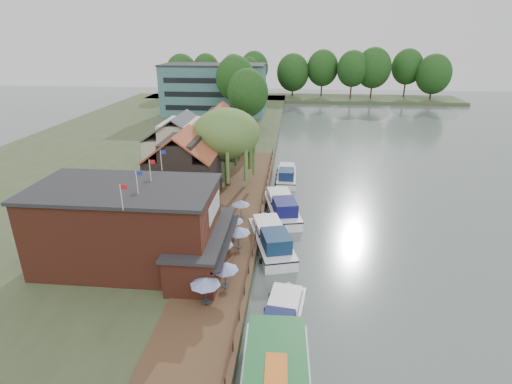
{
  "coord_description": "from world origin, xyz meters",
  "views": [
    {
      "loc": [
        -1.9,
        -30.83,
        20.09
      ],
      "look_at": [
        -6.0,
        12.0,
        3.0
      ],
      "focal_mm": 28.0,
      "sensor_mm": 36.0,
      "label": 1
    }
  ],
  "objects_px": {
    "cruiser_3": "(287,173)",
    "umbrella_5": "(241,210)",
    "cottage_b": "(181,144)",
    "cruiser_2": "(282,204)",
    "hotel_block": "(214,89)",
    "umbrella_3": "(238,239)",
    "willow": "(227,148)",
    "cruiser_0": "(282,317)",
    "umbrella_1": "(225,277)",
    "umbrella_4": "(233,227)",
    "umbrella_2": "(221,251)",
    "cruiser_1": "(271,236)",
    "umbrella_0": "(206,292)",
    "cottage_a": "(183,166)",
    "cottage_c": "(220,131)",
    "pub": "(149,226)"
  },
  "relations": [
    {
      "from": "cruiser_3",
      "to": "umbrella_5",
      "type": "bearing_deg",
      "value": -105.96
    },
    {
      "from": "cottage_b",
      "to": "cruiser_2",
      "type": "xyz_separation_m",
      "value": [
        15.01,
        -11.45,
        -3.91
      ]
    },
    {
      "from": "hotel_block",
      "to": "umbrella_3",
      "type": "relative_size",
      "value": 10.69
    },
    {
      "from": "willow",
      "to": "cruiser_0",
      "type": "height_order",
      "value": "willow"
    },
    {
      "from": "willow",
      "to": "umbrella_5",
      "type": "height_order",
      "value": "willow"
    },
    {
      "from": "umbrella_1",
      "to": "umbrella_4",
      "type": "height_order",
      "value": "same"
    },
    {
      "from": "willow",
      "to": "umbrella_2",
      "type": "bearing_deg",
      "value": -82.45
    },
    {
      "from": "hotel_block",
      "to": "cottage_b",
      "type": "height_order",
      "value": "hotel_block"
    },
    {
      "from": "umbrella_2",
      "to": "cruiser_3",
      "type": "distance_m",
      "value": 25.51
    },
    {
      "from": "cruiser_1",
      "to": "umbrella_0",
      "type": "bearing_deg",
      "value": -126.39
    },
    {
      "from": "cottage_a",
      "to": "umbrella_3",
      "type": "bearing_deg",
      "value": -55.62
    },
    {
      "from": "umbrella_4",
      "to": "umbrella_0",
      "type": "bearing_deg",
      "value": -92.41
    },
    {
      "from": "cruiser_3",
      "to": "umbrella_3",
      "type": "bearing_deg",
      "value": -100.04
    },
    {
      "from": "cottage_a",
      "to": "cruiser_3",
      "type": "height_order",
      "value": "cottage_a"
    },
    {
      "from": "cottage_b",
      "to": "cruiser_2",
      "type": "relative_size",
      "value": 0.88
    },
    {
      "from": "willow",
      "to": "cruiser_3",
      "type": "bearing_deg",
      "value": 34.4
    },
    {
      "from": "hotel_block",
      "to": "cruiser_2",
      "type": "distance_m",
      "value": 60.79
    },
    {
      "from": "umbrella_3",
      "to": "umbrella_4",
      "type": "height_order",
      "value": "same"
    },
    {
      "from": "umbrella_0",
      "to": "cruiser_0",
      "type": "distance_m",
      "value": 5.86
    },
    {
      "from": "cottage_a",
      "to": "umbrella_0",
      "type": "xyz_separation_m",
      "value": [
        7.03,
        -20.56,
        -2.96
      ]
    },
    {
      "from": "cottage_c",
      "to": "umbrella_5",
      "type": "xyz_separation_m",
      "value": [
        6.71,
        -24.71,
        -2.96
      ]
    },
    {
      "from": "pub",
      "to": "umbrella_1",
      "type": "height_order",
      "value": "pub"
    },
    {
      "from": "umbrella_5",
      "to": "cruiser_3",
      "type": "distance_m",
      "value": 16.73
    },
    {
      "from": "umbrella_0",
      "to": "cruiser_2",
      "type": "height_order",
      "value": "umbrella_0"
    },
    {
      "from": "pub",
      "to": "cruiser_3",
      "type": "xyz_separation_m",
      "value": [
        11.3,
        25.34,
        -3.5
      ]
    },
    {
      "from": "hotel_block",
      "to": "umbrella_3",
      "type": "xyz_separation_m",
      "value": [
        15.31,
        -68.15,
        -4.86
      ]
    },
    {
      "from": "umbrella_5",
      "to": "umbrella_0",
      "type": "bearing_deg",
      "value": -92.63
    },
    {
      "from": "hotel_block",
      "to": "cruiser_2",
      "type": "height_order",
      "value": "hotel_block"
    },
    {
      "from": "cottage_b",
      "to": "cottage_a",
      "type": "bearing_deg",
      "value": -73.3
    },
    {
      "from": "umbrella_2",
      "to": "umbrella_3",
      "type": "bearing_deg",
      "value": 63.69
    },
    {
      "from": "pub",
      "to": "cruiser_2",
      "type": "bearing_deg",
      "value": 50.91
    },
    {
      "from": "pub",
      "to": "cruiser_1",
      "type": "height_order",
      "value": "pub"
    },
    {
      "from": "cottage_c",
      "to": "umbrella_2",
      "type": "height_order",
      "value": "cottage_c"
    },
    {
      "from": "cottage_a",
      "to": "umbrella_3",
      "type": "relative_size",
      "value": 3.62
    },
    {
      "from": "hotel_block",
      "to": "umbrella_5",
      "type": "distance_m",
      "value": 63.62
    },
    {
      "from": "cottage_c",
      "to": "umbrella_4",
      "type": "relative_size",
      "value": 3.58
    },
    {
      "from": "umbrella_0",
      "to": "cruiser_2",
      "type": "bearing_deg",
      "value": 75.4
    },
    {
      "from": "willow",
      "to": "umbrella_2",
      "type": "xyz_separation_m",
      "value": [
        2.6,
        -19.61,
        -3.93
      ]
    },
    {
      "from": "cruiser_1",
      "to": "pub",
      "type": "bearing_deg",
      "value": -167.39
    },
    {
      "from": "hotel_block",
      "to": "cruiser_0",
      "type": "height_order",
      "value": "hotel_block"
    },
    {
      "from": "cottage_c",
      "to": "cruiser_0",
      "type": "relative_size",
      "value": 0.89
    },
    {
      "from": "umbrella_4",
      "to": "cruiser_2",
      "type": "xyz_separation_m",
      "value": [
        4.53,
        8.38,
        -0.95
      ]
    },
    {
      "from": "cottage_a",
      "to": "cruiser_0",
      "type": "relative_size",
      "value": 0.9
    },
    {
      "from": "umbrella_4",
      "to": "umbrella_2",
      "type": "bearing_deg",
      "value": -94.54
    },
    {
      "from": "cottage_a",
      "to": "willow",
      "type": "bearing_deg",
      "value": 48.01
    },
    {
      "from": "cruiser_1",
      "to": "cruiser_3",
      "type": "height_order",
      "value": "cruiser_1"
    },
    {
      "from": "cottage_b",
      "to": "umbrella_5",
      "type": "distance_m",
      "value": 19.24
    },
    {
      "from": "umbrella_4",
      "to": "cruiser_1",
      "type": "bearing_deg",
      "value": 4.35
    },
    {
      "from": "cottage_b",
      "to": "umbrella_4",
      "type": "height_order",
      "value": "cottage_b"
    },
    {
      "from": "cottage_b",
      "to": "willow",
      "type": "relative_size",
      "value": 0.92
    }
  ]
}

